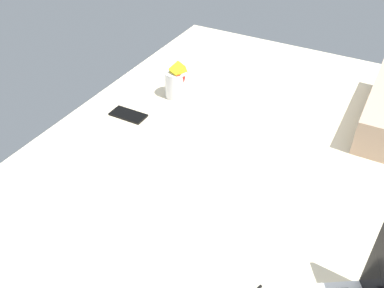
# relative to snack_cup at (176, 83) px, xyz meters

# --- Properties ---
(bed_mattress) EXTENTS (1.80, 1.40, 0.18)m
(bed_mattress) POSITION_rel_snack_cup_xyz_m (0.20, 0.40, -0.15)
(bed_mattress) COLOR beige
(bed_mattress) RESTS_ON ground
(snack_cup) EXTENTS (0.09, 0.10, 0.15)m
(snack_cup) POSITION_rel_snack_cup_xyz_m (0.00, 0.00, 0.00)
(snack_cup) COLOR silver
(snack_cup) RESTS_ON bed_mattress
(cell_phone) EXTENTS (0.07, 0.14, 0.01)m
(cell_phone) POSITION_rel_snack_cup_xyz_m (0.22, -0.09, -0.06)
(cell_phone) COLOR black
(cell_phone) RESTS_ON bed_mattress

